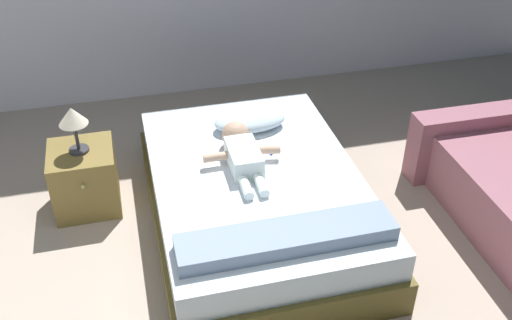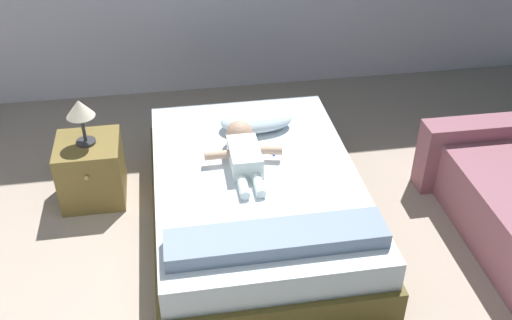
% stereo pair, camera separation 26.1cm
% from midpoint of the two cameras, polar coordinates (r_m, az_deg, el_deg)
% --- Properties ---
extents(bed, '(1.37, 2.01, 0.44)m').
position_cam_midpoint_polar(bed, '(3.96, 1.89, -3.91)').
color(bed, brown).
rests_on(bed, ground_plane).
extents(pillow, '(0.52, 0.29, 0.13)m').
position_cam_midpoint_polar(pillow, '(4.26, 1.78, 3.83)').
color(pillow, silver).
rests_on(pillow, bed).
extents(baby, '(0.53, 0.71, 0.19)m').
position_cam_midpoint_polar(baby, '(3.90, 0.66, 0.86)').
color(baby, white).
rests_on(baby, bed).
extents(toothbrush, '(0.03, 0.12, 0.02)m').
position_cam_midpoint_polar(toothbrush, '(4.04, 3.33, 0.94)').
color(toothbrush, blue).
rests_on(toothbrush, bed).
extents(nightstand, '(0.44, 0.47, 0.46)m').
position_cam_midpoint_polar(nightstand, '(4.34, -14.05, -1.00)').
color(nightstand, olive).
rests_on(nightstand, ground_plane).
extents(lamp, '(0.19, 0.19, 0.34)m').
position_cam_midpoint_polar(lamp, '(4.08, -14.99, 4.55)').
color(lamp, '#333338').
rests_on(lamp, nightstand).
extents(blanket, '(1.24, 0.26, 0.09)m').
position_cam_midpoint_polar(blanket, '(3.27, 4.30, -7.70)').
color(blanket, '#8497B2').
rests_on(blanket, bed).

